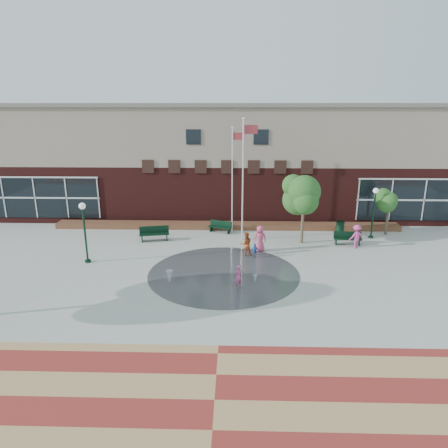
{
  "coord_description": "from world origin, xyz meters",
  "views": [
    {
      "loc": [
        0.59,
        -17.56,
        9.0
      ],
      "look_at": [
        0.0,
        4.0,
        2.6
      ],
      "focal_mm": 32.0,
      "sensor_mm": 36.0,
      "label": 1
    }
  ],
  "objects_px": {
    "flagpole_left": "(233,175)",
    "flagpole_right": "(244,174)",
    "child_splash": "(238,277)",
    "bench_left": "(154,236)",
    "trash_can": "(340,227)"
  },
  "relations": [
    {
      "from": "flagpole_left",
      "to": "flagpole_right",
      "type": "bearing_deg",
      "value": -71.28
    },
    {
      "from": "flagpole_right",
      "to": "child_splash",
      "type": "distance_m",
      "value": 8.65
    },
    {
      "from": "bench_left",
      "to": "trash_can",
      "type": "relative_size",
      "value": 2.09
    },
    {
      "from": "flagpole_left",
      "to": "bench_left",
      "type": "relative_size",
      "value": 3.66
    },
    {
      "from": "child_splash",
      "to": "flagpole_left",
      "type": "bearing_deg",
      "value": -128.65
    },
    {
      "from": "child_splash",
      "to": "bench_left",
      "type": "bearing_deg",
      "value": -92.55
    },
    {
      "from": "bench_left",
      "to": "trash_can",
      "type": "distance_m",
      "value": 13.37
    },
    {
      "from": "flagpole_left",
      "to": "trash_can",
      "type": "relative_size",
      "value": 7.64
    },
    {
      "from": "bench_left",
      "to": "trash_can",
      "type": "height_order",
      "value": "bench_left"
    },
    {
      "from": "flagpole_right",
      "to": "bench_left",
      "type": "xyz_separation_m",
      "value": [
        -6.12,
        -0.36,
        -4.31
      ]
    },
    {
      "from": "flagpole_right",
      "to": "bench_left",
      "type": "distance_m",
      "value": 7.49
    },
    {
      "from": "flagpole_left",
      "to": "child_splash",
      "type": "bearing_deg",
      "value": -91.31
    },
    {
      "from": "trash_can",
      "to": "child_splash",
      "type": "xyz_separation_m",
      "value": [
        -7.48,
        -9.21,
        0.12
      ]
    },
    {
      "from": "flagpole_right",
      "to": "bench_left",
      "type": "height_order",
      "value": "flagpole_right"
    },
    {
      "from": "flagpole_right",
      "to": "child_splash",
      "type": "bearing_deg",
      "value": -101.34
    }
  ]
}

